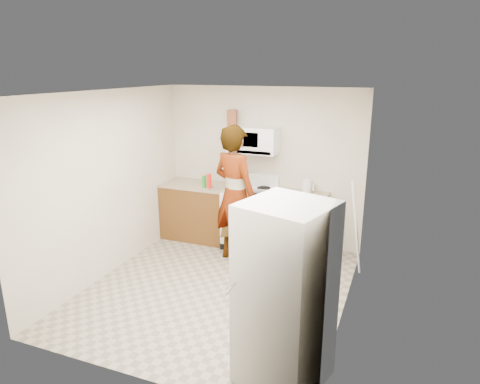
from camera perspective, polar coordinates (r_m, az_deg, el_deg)
The scene contains 20 objects.
floor at distance 5.73m, azimuth -2.97°, elevation -12.69°, with size 3.60×3.60×0.00m, color gray.
back_wall at distance 6.85m, azimuth 3.07°, elevation 3.41°, with size 3.20×0.02×2.50m, color beige.
right_wall at distance 4.83m, azimuth 14.30°, elevation -2.62°, with size 0.02×3.60×2.50m, color beige.
cabinet_left at distance 7.19m, azimuth -5.68°, elevation -2.64°, with size 1.12×0.62×0.90m, color #582E14.
counter_left at distance 7.06m, azimuth -5.79°, elevation 0.95°, with size 1.14×0.64×0.04m, color tan.
cabinet_right at distance 6.63m, azimuth 7.73°, elevation -4.39°, with size 0.80×0.62×0.90m, color #582E14.
counter_right at distance 6.48m, azimuth 7.89°, elevation -0.52°, with size 0.82×0.64×0.04m, color tan.
gas_range at distance 6.82m, azimuth 1.35°, elevation -3.33°, with size 0.76×0.65×1.13m.
microwave at distance 6.63m, azimuth 1.80°, elevation 6.96°, with size 0.76×0.38×0.40m, color white.
person at distance 6.15m, azimuth -0.70°, elevation -0.37°, with size 0.74×0.48×2.02m, color tan.
fridge at distance 3.88m, azimuth 6.06°, elevation -13.50°, with size 0.70×0.70×1.70m, color beige.
kettle at distance 6.60m, azimuth 8.90°, elevation 0.76°, with size 0.15×0.15×0.19m, color silver.
jug at distance 6.77m, azimuth -1.06°, elevation 9.89°, with size 0.14×0.14×0.24m, color #602D17.
saucepan at distance 6.87m, azimuth 0.03°, elevation 1.41°, with size 0.21×0.21×0.11m, color silver.
tray at distance 6.49m, azimuth 2.46°, elevation -0.01°, with size 0.25×0.16×0.05m, color white.
bottle_spray at distance 6.74m, azimuth -4.12°, elevation 1.45°, with size 0.07×0.07×0.23m, color red.
bottle_hot_sauce at distance 6.91m, azimuth -4.74°, elevation 1.56°, with size 0.06×0.06×0.18m, color orange.
bottle_green_cap at distance 6.80m, azimuth -4.85°, elevation 1.37°, with size 0.06×0.06×0.19m, color #19891D.
pot_lid at distance 6.75m, azimuth -3.52°, elevation 0.51°, with size 0.25×0.25×0.01m, color silver.
broom at distance 5.95m, azimuth 15.24°, elevation -4.75°, with size 0.03×0.03×1.39m, color silver.
Camera 1 is at (2.10, -4.55, 2.77)m, focal length 32.00 mm.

